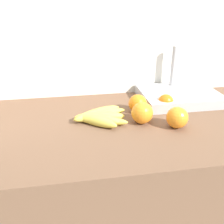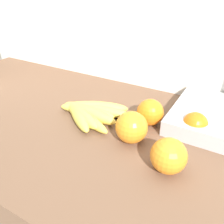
# 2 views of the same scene
# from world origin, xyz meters

# --- Properties ---
(counter) EXTENTS (1.53, 0.64, 0.86)m
(counter) POSITION_xyz_m (0.00, 0.00, 0.43)
(counter) COLOR brown
(counter) RESTS_ON ground
(wall_back) EXTENTS (1.93, 0.06, 1.30)m
(wall_back) POSITION_xyz_m (0.00, 0.35, 0.65)
(wall_back) COLOR silver
(wall_back) RESTS_ON ground
(banana_bunch) EXTENTS (0.22, 0.19, 0.04)m
(banana_bunch) POSITION_xyz_m (-0.05, 0.02, 0.88)
(banana_bunch) COLOR #D9C84C
(banana_bunch) RESTS_ON counter
(orange_front) EXTENTS (0.07, 0.07, 0.07)m
(orange_front) POSITION_xyz_m (0.25, 0.09, 0.89)
(orange_front) COLOR orange
(orange_front) RESTS_ON counter
(orange_back_right) EXTENTS (0.08, 0.08, 0.08)m
(orange_back_right) POSITION_xyz_m (0.23, -0.07, 0.90)
(orange_back_right) COLOR orange
(orange_back_right) RESTS_ON counter
(orange_right) EXTENTS (0.08, 0.08, 0.08)m
(orange_right) POSITION_xyz_m (0.12, 0.09, 0.90)
(orange_right) COLOR orange
(orange_right) RESTS_ON counter
(orange_back_left) EXTENTS (0.08, 0.08, 0.08)m
(orange_back_left) POSITION_xyz_m (0.11, -0.02, 0.90)
(orange_back_left) COLOR orange
(orange_back_left) RESTS_ON counter
(sink_basin) EXTENTS (0.35, 0.27, 0.23)m
(sink_basin) POSITION_xyz_m (0.34, 0.18, 0.88)
(sink_basin) COLOR #B7BABF
(sink_basin) RESTS_ON counter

